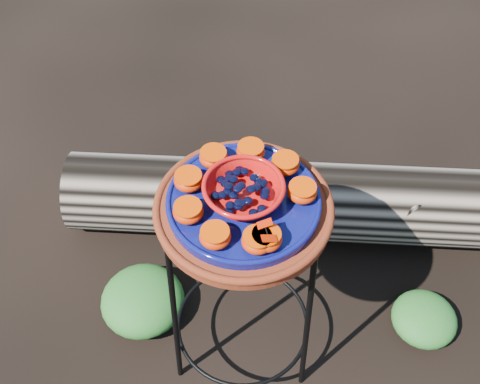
# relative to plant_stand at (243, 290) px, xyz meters

# --- Properties ---
(ground) EXTENTS (60.00, 60.00, 0.00)m
(ground) POSITION_rel_plant_stand_xyz_m (0.00, 0.00, -0.35)
(ground) COLOR black
(plant_stand) EXTENTS (0.44, 0.44, 0.70)m
(plant_stand) POSITION_rel_plant_stand_xyz_m (0.00, 0.00, 0.00)
(plant_stand) COLOR black
(plant_stand) RESTS_ON ground
(terracotta_saucer) EXTENTS (0.42, 0.42, 0.03)m
(terracotta_saucer) POSITION_rel_plant_stand_xyz_m (0.00, 0.00, 0.37)
(terracotta_saucer) COLOR #501A0F
(terracotta_saucer) RESTS_ON plant_stand
(cobalt_plate) EXTENTS (0.36, 0.36, 0.02)m
(cobalt_plate) POSITION_rel_plant_stand_xyz_m (0.00, 0.00, 0.40)
(cobalt_plate) COLOR #020D3E
(cobalt_plate) RESTS_ON terracotta_saucer
(red_bowl) EXTENTS (0.18, 0.18, 0.05)m
(red_bowl) POSITION_rel_plant_stand_xyz_m (0.00, 0.00, 0.43)
(red_bowl) COLOR red
(red_bowl) RESTS_ON cobalt_plate
(glass_gems) EXTENTS (0.14, 0.14, 0.02)m
(glass_gems) POSITION_rel_plant_stand_xyz_m (0.00, 0.00, 0.47)
(glass_gems) COLOR black
(glass_gems) RESTS_ON red_bowl
(orange_half_0) EXTENTS (0.07, 0.07, 0.04)m
(orange_half_0) POSITION_rel_plant_stand_xyz_m (0.06, -0.12, 0.43)
(orange_half_0) COLOR red
(orange_half_0) RESTS_ON cobalt_plate
(orange_half_1) EXTENTS (0.07, 0.07, 0.04)m
(orange_half_1) POSITION_rel_plant_stand_xyz_m (0.13, 0.01, 0.43)
(orange_half_1) COLOR red
(orange_half_1) RESTS_ON cobalt_plate
(orange_half_2) EXTENTS (0.07, 0.07, 0.04)m
(orange_half_2) POSITION_rel_plant_stand_xyz_m (0.09, 0.10, 0.43)
(orange_half_2) COLOR red
(orange_half_2) RESTS_ON cobalt_plate
(orange_half_3) EXTENTS (0.07, 0.07, 0.04)m
(orange_half_3) POSITION_rel_plant_stand_xyz_m (0.01, 0.13, 0.43)
(orange_half_3) COLOR red
(orange_half_3) RESTS_ON cobalt_plate
(orange_half_4) EXTENTS (0.07, 0.07, 0.04)m
(orange_half_4) POSITION_rel_plant_stand_xyz_m (-0.08, 0.11, 0.43)
(orange_half_4) COLOR red
(orange_half_4) RESTS_ON cobalt_plate
(orange_half_5) EXTENTS (0.07, 0.07, 0.04)m
(orange_half_5) POSITION_rel_plant_stand_xyz_m (-0.13, 0.03, 0.43)
(orange_half_5) COLOR red
(orange_half_5) RESTS_ON cobalt_plate
(orange_half_6) EXTENTS (0.07, 0.07, 0.04)m
(orange_half_6) POSITION_rel_plant_stand_xyz_m (-0.12, -0.06, 0.43)
(orange_half_6) COLOR red
(orange_half_6) RESTS_ON cobalt_plate
(orange_half_7) EXTENTS (0.07, 0.07, 0.04)m
(orange_half_7) POSITION_rel_plant_stand_xyz_m (-0.05, -0.12, 0.43)
(orange_half_7) COLOR red
(orange_half_7) RESTS_ON cobalt_plate
(orange_half_8) EXTENTS (0.07, 0.07, 0.04)m
(orange_half_8) POSITION_rel_plant_stand_xyz_m (0.04, -0.13, 0.43)
(orange_half_8) COLOR red
(orange_half_8) RESTS_ON cobalt_plate
(butterfly) EXTENTS (0.08, 0.06, 0.01)m
(butterfly) POSITION_rel_plant_stand_xyz_m (0.06, -0.12, 0.45)
(butterfly) COLOR #B71A00
(butterfly) RESTS_ON orange_half_0
(driftwood_log) EXTENTS (1.52, 0.40, 0.29)m
(driftwood_log) POSITION_rel_plant_stand_xyz_m (0.11, 0.50, -0.21)
(driftwood_log) COLOR black
(driftwood_log) RESTS_ON ground
(foliage_left) EXTENTS (0.28, 0.28, 0.14)m
(foliage_left) POSITION_rel_plant_stand_xyz_m (-0.34, 0.11, -0.28)
(foliage_left) COLOR #1F5D21
(foliage_left) RESTS_ON ground
(foliage_right) EXTENTS (0.21, 0.21, 0.11)m
(foliage_right) POSITION_rel_plant_stand_xyz_m (0.59, 0.10, -0.30)
(foliage_right) COLOR #1F5D21
(foliage_right) RESTS_ON ground
(foliage_back) EXTENTS (0.34, 0.34, 0.17)m
(foliage_back) POSITION_rel_plant_stand_xyz_m (-0.18, 0.52, -0.26)
(foliage_back) COLOR #1F5D21
(foliage_back) RESTS_ON ground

